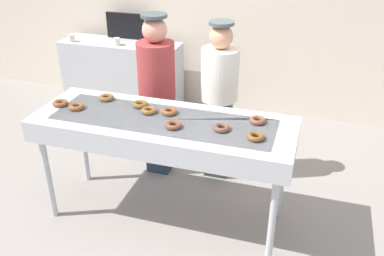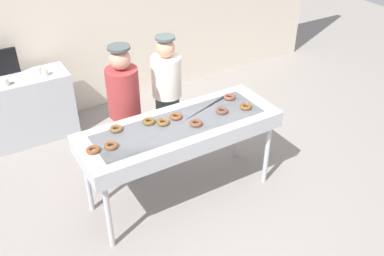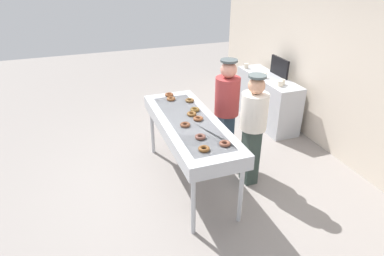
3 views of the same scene
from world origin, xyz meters
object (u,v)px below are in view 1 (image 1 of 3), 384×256
Objects in this scene: chocolate_donut_4 at (173,125)px; worker_baker at (157,86)px; worker_assistant at (219,92)px; prep_counter at (122,75)px; chocolate_donut_2 at (149,110)px; chocolate_donut_5 at (256,137)px; fryer_conveyor at (163,129)px; paper_cup_1 at (151,42)px; paper_cup_0 at (153,44)px; paper_cup_2 at (117,42)px; chocolate_donut_7 at (258,120)px; chocolate_donut_0 at (140,104)px; chocolate_donut_6 at (169,111)px; chocolate_donut_3 at (60,103)px; menu_display at (125,26)px; chocolate_donut_8 at (76,107)px; chocolate_donut_9 at (106,98)px; chocolate_donut_1 at (221,128)px; paper_cup_3 at (71,38)px.

worker_baker is at bearing 119.55° from chocolate_donut_4.
worker_assistant is 1.00× the size of prep_counter.
chocolate_donut_2 is 2.42m from prep_counter.
worker_baker is at bearing 144.06° from chocolate_donut_5.
fryer_conveyor is 2.28m from paper_cup_1.
paper_cup_0 and paper_cup_2 have the same top height.
chocolate_donut_7 is at bearing -48.31° from paper_cup_1.
chocolate_donut_0 and chocolate_donut_6 have the same top height.
paper_cup_1 is at bearing 89.98° from chocolate_donut_3.
chocolate_donut_2 is 2.14m from paper_cup_1.
paper_cup_2 is 0.18× the size of menu_display.
paper_cup_1 is at bearing 14.69° from paper_cup_2.
worker_baker reaches higher than chocolate_donut_6.
worker_baker is (-0.17, 0.62, -0.04)m from chocolate_donut_2.
chocolate_donut_3 is 1.08m from chocolate_donut_4.
paper_cup_2 is (-1.66, 1.15, 0.04)m from worker_assistant.
chocolate_donut_2 reaches higher than paper_cup_2.
chocolate_donut_5 is at bearing -11.20° from chocolate_donut_2.
chocolate_donut_6 is 2.49m from prep_counter.
chocolate_donut_2 is at bearing 10.37° from chocolate_donut_8.
chocolate_donut_9 is (-0.64, 0.10, 0.00)m from chocolate_donut_6.
chocolate_donut_9 is 1.79m from paper_cup_0.
paper_cup_3 is at bearing 142.11° from chocolate_donut_1.
prep_counter is (-1.13, 1.91, -0.55)m from chocolate_donut_0.
paper_cup_0 is at bearing 93.09° from chocolate_donut_8.
chocolate_donut_3 is at bearing -77.62° from paper_cup_2.
worker_baker is 1.03× the size of prep_counter.
paper_cup_2 is (-0.43, -0.11, 0.00)m from paper_cup_1.
chocolate_donut_5 is 0.27m from chocolate_donut_7.
chocolate_donut_5 is at bearing 133.11° from worker_assistant.
chocolate_donut_1 and chocolate_donut_9 have the same top height.
fryer_conveyor is at bearing 117.69° from worker_baker.
paper_cup_1 is (-0.06, 0.09, 0.00)m from paper_cup_0.
fryer_conveyor is at bearing -32.56° from chocolate_donut_0.
chocolate_donut_8 reaches higher than paper_cup_2.
paper_cup_0 is at bearing -30.12° from menu_display.
chocolate_donut_1 is 1.00× the size of chocolate_donut_9.
chocolate_donut_4 reaches higher than paper_cup_0.
prep_counter is at bearing 124.95° from chocolate_donut_4.
chocolate_donut_6 is 2.32m from paper_cup_2.
chocolate_donut_0 and chocolate_donut_8 have the same top height.
chocolate_donut_8 reaches higher than paper_cup_1.
paper_cup_1 is 0.45m from paper_cup_2.
chocolate_donut_8 is 2.02m from paper_cup_0.
chocolate_donut_4 is 1.00× the size of chocolate_donut_5.
chocolate_donut_0 is 0.08× the size of worker_baker.
chocolate_donut_3 is (-1.45, 0.03, 0.00)m from chocolate_donut_1.
menu_display is at bearing 123.16° from chocolate_donut_6.
menu_display is (0.00, 0.20, 0.63)m from prep_counter.
paper_cup_0 reaches higher than prep_counter.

